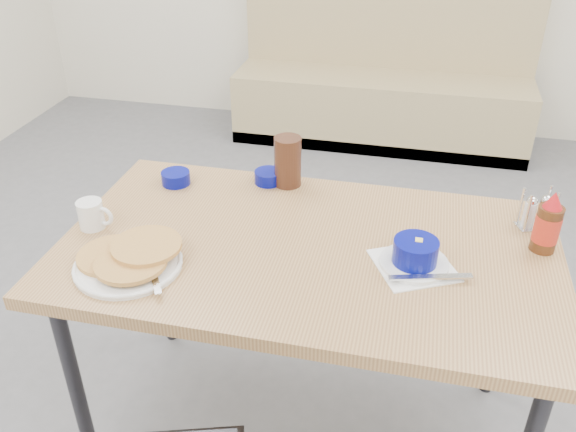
% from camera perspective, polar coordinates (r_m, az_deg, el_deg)
% --- Properties ---
extents(booth_bench, '(1.90, 0.56, 1.22)m').
position_cam_1_polar(booth_bench, '(4.18, 8.84, 11.85)').
color(booth_bench, tan).
rests_on(booth_bench, ground).
extents(dining_table, '(1.40, 0.80, 0.76)m').
position_cam_1_polar(dining_table, '(1.76, 1.86, -4.42)').
color(dining_table, tan).
rests_on(dining_table, ground).
extents(pancake_plate, '(0.29, 0.29, 0.05)m').
position_cam_1_polar(pancake_plate, '(1.68, -14.63, -3.96)').
color(pancake_plate, white).
rests_on(pancake_plate, dining_table).
extents(coffee_mug, '(0.11, 0.08, 0.08)m').
position_cam_1_polar(coffee_mug, '(1.87, -17.88, 0.15)').
color(coffee_mug, white).
rests_on(coffee_mug, dining_table).
extents(grits_setting, '(0.28, 0.26, 0.08)m').
position_cam_1_polar(grits_setting, '(1.65, 11.81, -3.65)').
color(grits_setting, white).
rests_on(grits_setting, dining_table).
extents(creamer_bowl, '(0.09, 0.09, 0.04)m').
position_cam_1_polar(creamer_bowl, '(2.06, -10.46, 3.53)').
color(creamer_bowl, '#050B78').
rests_on(creamer_bowl, dining_table).
extents(butter_bowl, '(0.09, 0.09, 0.04)m').
position_cam_1_polar(butter_bowl, '(2.03, -1.86, 3.67)').
color(butter_bowl, '#050B78').
rests_on(butter_bowl, dining_table).
extents(amber_tumbler, '(0.11, 0.11, 0.17)m').
position_cam_1_polar(amber_tumbler, '(1.99, -0.03, 5.13)').
color(amber_tumbler, '#3C1F13').
rests_on(amber_tumbler, dining_table).
extents(condiment_caddy, '(0.12, 0.09, 0.12)m').
position_cam_1_polar(condiment_caddy, '(1.93, 22.21, 0.17)').
color(condiment_caddy, silver).
rests_on(condiment_caddy, dining_table).
extents(syrup_bottle, '(0.07, 0.07, 0.18)m').
position_cam_1_polar(syrup_bottle, '(1.81, 23.12, -0.81)').
color(syrup_bottle, '#47230F').
rests_on(syrup_bottle, dining_table).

